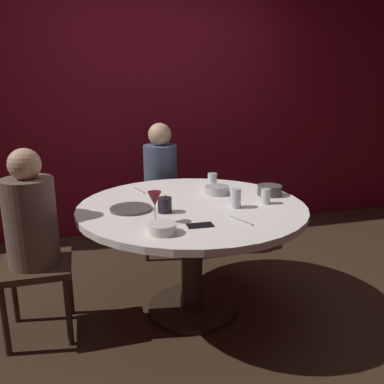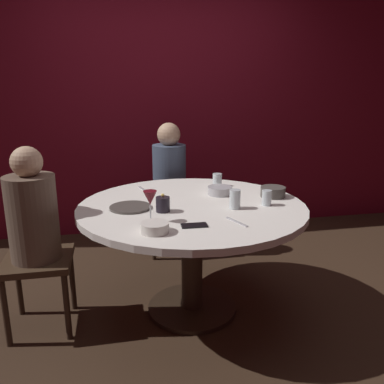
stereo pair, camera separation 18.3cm
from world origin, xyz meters
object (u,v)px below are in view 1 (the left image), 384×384
seated_diner_left (31,225)px  candle_holder (165,205)px  wine_glass (155,200)px  dinner_plate (131,209)px  dining_table (192,225)px  cup_by_left_diner (212,179)px  seated_diner_back (161,175)px  bowl_serving_large (217,190)px  bowl_small_white (162,228)px  cup_by_right_diner (236,198)px  cup_near_candle (266,196)px  cell_phone (200,225)px  bowl_salad_center (270,190)px

seated_diner_left → candle_holder: seated_diner_left is taller
wine_glass → candle_holder: bearing=61.4°
candle_holder → dinner_plate: size_ratio=0.44×
dining_table → cup_by_left_diner: cup_by_left_diner is taller
cup_by_left_diner → seated_diner_back: bearing=115.1°
bowl_serving_large → bowl_small_white: (-0.52, -0.64, -0.00)m
wine_glass → bowl_serving_large: 0.71m
cup_by_left_diner → seated_diner_left: bearing=-161.2°
candle_holder → bowl_serving_large: bearing=35.0°
seated_diner_back → cup_by_right_diner: seated_diner_back is taller
candle_holder → cup_near_candle: candle_holder is taller
wine_glass → bowl_small_white: wine_glass is taller
seated_diner_back → cup_by_left_diner: 0.66m
dinner_plate → bowl_serving_large: size_ratio=1.50×
wine_glass → cup_by_right_diner: size_ratio=1.48×
dining_table → cell_phone: (-0.07, -0.40, 0.14)m
dining_table → bowl_salad_center: bearing=6.1°
bowl_salad_center → dining_table: bearing=-173.9°
candle_holder → wine_glass: (-0.09, -0.16, 0.08)m
dinner_plate → bowl_salad_center: bearing=4.4°
cup_by_right_diner → candle_holder: bearing=176.7°
bowl_small_white → cup_by_left_diner: size_ratio=1.53×
seated_diner_back → bowl_small_white: 1.50m
wine_glass → bowl_salad_center: (0.86, 0.34, -0.09)m
wine_glass → bowl_salad_center: bearing=21.6°
seated_diner_left → cup_by_right_diner: (1.20, -0.14, 0.10)m
wine_glass → cup_by_right_diner: 0.55m
wine_glass → seated_diner_left: bearing=157.4°
dining_table → cell_phone: 0.43m
bowl_serving_large → cup_near_candle: size_ratio=1.76×
cup_near_candle → candle_holder: bearing=180.0°
seated_diner_left → bowl_salad_center: seated_diner_left is taller
bowl_small_white → cup_by_right_diner: 0.61m
seated_diner_back → seated_diner_left: bearing=-43.4°
seated_diner_left → cup_by_left_diner: size_ratio=12.12×
wine_glass → bowl_small_white: 0.20m
candle_holder → dinner_plate: (-0.19, 0.10, -0.04)m
dining_table → seated_diner_back: size_ratio=1.22×
seated_diner_back → wine_glass: size_ratio=6.70×
cup_near_candle → cup_by_right_diner: cup_by_right_diner is taller
cup_by_left_diner → cup_by_right_diner: cup_by_right_diner is taller
bowl_small_white → cup_by_left_diner: cup_by_left_diner is taller
cell_phone → cup_by_right_diner: 0.41m
candle_holder → cell_phone: size_ratio=0.80×
bowl_small_white → cup_by_right_diner: size_ratio=1.23×
seated_diner_back → candle_holder: bearing=-10.0°
dining_table → cell_phone: size_ratio=10.32×
dinner_plate → bowl_small_white: bearing=-76.6°
cup_near_candle → cup_by_right_diner: bearing=-173.3°
candle_holder → bowl_serving_large: size_ratio=0.66×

